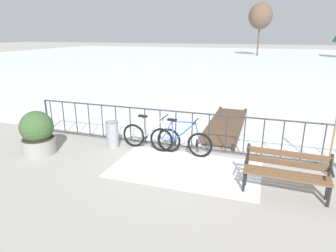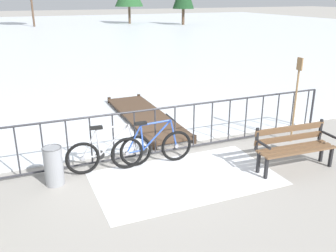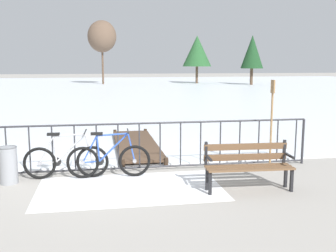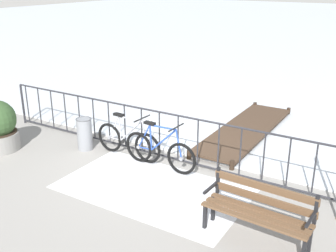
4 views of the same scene
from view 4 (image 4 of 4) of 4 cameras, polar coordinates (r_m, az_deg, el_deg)
name	(u,v)px [view 4 (image 4 of 4)]	position (r m, az deg, el deg)	size (l,w,h in m)	color
ground_plane	(169,160)	(8.63, 0.08, -4.88)	(160.00, 160.00, 0.00)	#9E9991
snow_patch	(152,188)	(7.54, -2.25, -8.81)	(3.44, 1.97, 0.01)	white
railing_fence	(169,136)	(8.40, 0.09, -1.42)	(9.06, 0.06, 1.07)	#2D2D33
bicycle_near_railing	(159,151)	(8.17, -1.25, -3.53)	(1.71, 0.52, 0.97)	black
bicycle_second	(128,141)	(8.70, -5.70, -2.11)	(1.71, 0.52, 0.97)	black
park_bench	(259,208)	(6.16, 12.72, -11.17)	(1.62, 0.56, 0.89)	brown
trash_bin	(85,134)	(9.23, -11.70, -1.07)	(0.35, 0.35, 0.73)	gray
wooden_dock	(246,129)	(10.19, 10.91, -0.45)	(1.10, 4.15, 0.20)	#4C3828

